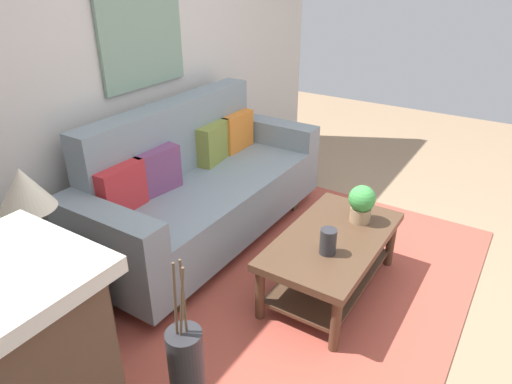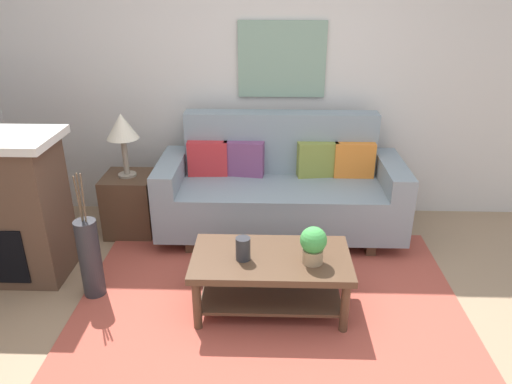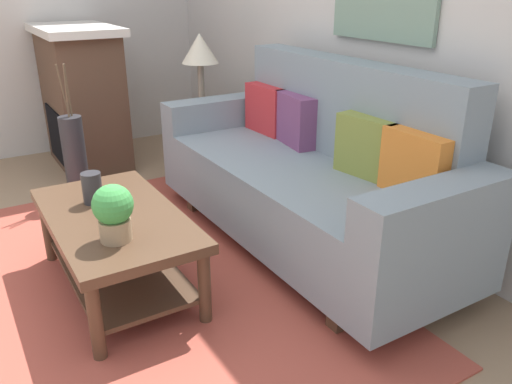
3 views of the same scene
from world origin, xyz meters
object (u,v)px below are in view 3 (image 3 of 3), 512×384
at_px(throw_pillow_crimson, 267,109).
at_px(throw_pillow_plum, 295,120).
at_px(coffee_table, 116,235).
at_px(side_table, 204,143).
at_px(couch, 309,176).
at_px(tabletop_vase, 92,188).
at_px(table_lamp, 200,52).
at_px(floor_vase, 75,159).
at_px(fireplace, 82,97).
at_px(throw_pillow_orange, 415,165).
at_px(throw_pillow_olive, 368,147).
at_px(potted_plant_tabletop, 113,211).

distance_m(throw_pillow_crimson, throw_pillow_plum, 0.33).
xyz_separation_m(coffee_table, side_table, (-1.30, 1.12, -0.03)).
xyz_separation_m(couch, side_table, (-1.38, -0.02, -0.15)).
relative_size(throw_pillow_plum, tabletop_vase, 2.21).
bearing_deg(tabletop_vase, table_lamp, 133.56).
bearing_deg(table_lamp, floor_vase, -91.36).
height_order(throw_pillow_crimson, fireplace, fireplace).
bearing_deg(throw_pillow_orange, throw_pillow_olive, 180.00).
height_order(side_table, fireplace, fireplace).
bearing_deg(throw_pillow_olive, floor_vase, -146.34).
xyz_separation_m(tabletop_vase, side_table, (-1.10, 1.16, -0.23)).
height_order(throw_pillow_crimson, throw_pillow_orange, same).
xyz_separation_m(tabletop_vase, potted_plant_tabletop, (0.47, -0.03, 0.06)).
xyz_separation_m(throw_pillow_orange, tabletop_vase, (-0.94, -1.31, -0.17)).
height_order(throw_pillow_plum, table_lamp, table_lamp).
bearing_deg(side_table, coffee_table, -40.78).
relative_size(couch, floor_vase, 3.47).
distance_m(throw_pillow_olive, throw_pillow_orange, 0.33).
height_order(couch, throw_pillow_orange, couch).
distance_m(tabletop_vase, fireplace, 1.93).
relative_size(couch, throw_pillow_crimson, 5.98).
height_order(couch, tabletop_vase, couch).
height_order(tabletop_vase, table_lamp, table_lamp).
relative_size(coffee_table, table_lamp, 1.93).
xyz_separation_m(throw_pillow_olive, tabletop_vase, (-0.60, -1.31, -0.17)).
bearing_deg(floor_vase, table_lamp, 88.64).
distance_m(coffee_table, tabletop_vase, 0.28).
relative_size(tabletop_vase, fireplace, 0.14).
distance_m(couch, potted_plant_tabletop, 1.24).
xyz_separation_m(potted_plant_tabletop, floor_vase, (-1.60, 0.18, -0.26)).
height_order(throw_pillow_plum, potted_plant_tabletop, throw_pillow_plum).
relative_size(tabletop_vase, table_lamp, 0.29).
bearing_deg(potted_plant_tabletop, throw_pillow_plum, 111.63).
bearing_deg(floor_vase, throw_pillow_orange, 29.19).
relative_size(table_lamp, fireplace, 0.49).
distance_m(coffee_table, fireplace, 2.12).
relative_size(coffee_table, potted_plant_tabletop, 4.20).
relative_size(throw_pillow_plum, throw_pillow_orange, 1.00).
relative_size(side_table, floor_vase, 0.90).
height_order(throw_pillow_crimson, tabletop_vase, throw_pillow_crimson).
relative_size(tabletop_vase, potted_plant_tabletop, 0.62).
distance_m(throw_pillow_plum, table_lamp, 1.10).
bearing_deg(side_table, throw_pillow_crimson, 11.92).
bearing_deg(coffee_table, potted_plant_tabletop, -14.17).
bearing_deg(throw_pillow_olive, couch, -159.23).
bearing_deg(coffee_table, throw_pillow_plum, 101.27).
relative_size(couch, throw_pillow_olive, 5.98).
relative_size(potted_plant_tabletop, side_table, 0.47).
bearing_deg(throw_pillow_olive, throw_pillow_plum, 180.00).
bearing_deg(potted_plant_tabletop, throw_pillow_orange, 70.71).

